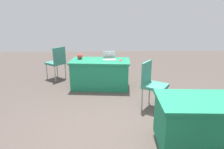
% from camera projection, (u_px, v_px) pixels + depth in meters
% --- Properties ---
extents(ground_plane, '(14.40, 14.40, 0.00)m').
position_uv_depth(ground_plane, '(121.00, 129.00, 3.56)').
color(ground_plane, '#4C423D').
extents(table_foreground, '(1.57, 0.93, 0.73)m').
position_uv_depth(table_foreground, '(101.00, 74.00, 5.42)').
color(table_foreground, '#1E7A56').
rests_on(table_foreground, ground).
extents(table_mid_left, '(1.67, 0.93, 0.73)m').
position_uv_depth(table_mid_left, '(213.00, 123.00, 3.03)').
color(table_mid_left, '#1E7A56').
rests_on(table_mid_left, ground).
extents(chair_near_front, '(0.62, 0.62, 0.95)m').
position_uv_depth(chair_near_front, '(57.00, 61.00, 6.02)').
color(chair_near_front, '#9E9993').
rests_on(chair_near_front, ground).
extents(chair_tucked_left, '(0.61, 0.61, 0.97)m').
position_uv_depth(chair_tucked_left, '(152.00, 82.00, 4.18)').
color(chair_tucked_left, '#9E9993').
rests_on(chair_tucked_left, ground).
extents(laptop_silver, '(0.32, 0.30, 0.21)m').
position_uv_depth(laptop_silver, '(109.00, 58.00, 5.38)').
color(laptop_silver, silver).
rests_on(laptop_silver, table_foreground).
extents(yarn_ball, '(0.14, 0.14, 0.14)m').
position_uv_depth(yarn_ball, '(80.00, 56.00, 5.42)').
color(yarn_ball, '#B2382D').
rests_on(yarn_ball, table_foreground).
extents(scissors_red, '(0.10, 0.18, 0.01)m').
position_uv_depth(scissors_red, '(121.00, 60.00, 5.28)').
color(scissors_red, red).
rests_on(scissors_red, table_foreground).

